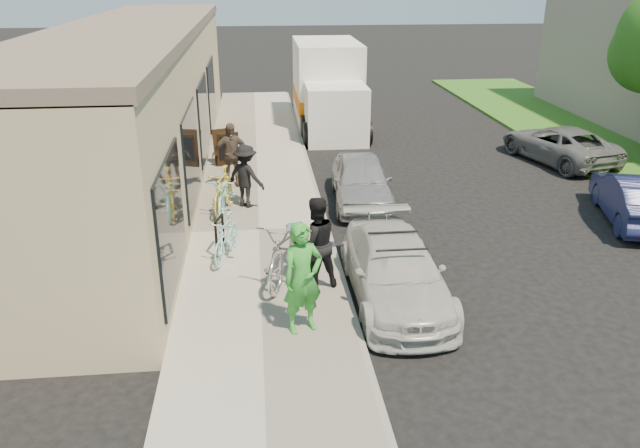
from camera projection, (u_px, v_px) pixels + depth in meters
name	position (u px, v px, depth m)	size (l,w,h in m)	color
ground	(370.00, 295.00, 11.53)	(120.00, 120.00, 0.00)	black
sidewalk	(259.00, 232.00, 14.07)	(3.00, 34.00, 0.15)	#A49F93
curb	(327.00, 230.00, 14.23)	(0.12, 34.00, 0.13)	gray
storefront	(139.00, 102.00, 17.58)	(3.60, 20.00, 4.22)	#CCB98E
bike_rack	(220.00, 231.00, 12.73)	(0.17, 0.54, 0.78)	black
sandwich_board	(226.00, 148.00, 18.50)	(0.80, 0.80, 1.03)	black
sedan_white	(395.00, 270.00, 11.18)	(1.61, 3.96, 1.19)	beige
sedan_silver	(361.00, 180.00, 15.85)	(1.43, 3.57, 1.22)	#A4A5AA
moving_truck	(328.00, 90.00, 23.55)	(2.43, 6.31, 3.09)	white
far_car_blue	(635.00, 198.00, 14.67)	(1.24, 3.57, 1.17)	#181E4A
far_car_gray	(559.00, 144.00, 19.33)	(1.86, 4.04, 1.12)	#5D5F62
tandem_bike	(288.00, 246.00, 11.70)	(0.81, 2.34, 1.23)	silver
woman_rider	(303.00, 278.00, 9.81)	(0.67, 0.44, 1.85)	green
man_standing	(315.00, 243.00, 11.21)	(0.85, 0.66, 1.74)	black
cruiser_bike_a	(227.00, 237.00, 12.51)	(0.43, 1.51, 0.91)	#9BE8DD
cruiser_bike_b	(224.00, 194.00, 14.88)	(0.61, 1.74, 0.91)	#9BE8DD
cruiser_bike_c	(223.00, 190.00, 14.96)	(0.49, 1.74, 1.04)	yellow
bystander_a	(246.00, 176.00, 15.15)	(1.00, 0.58, 1.56)	black
bystander_b	(231.00, 155.00, 16.60)	(1.01, 0.42, 1.72)	brown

